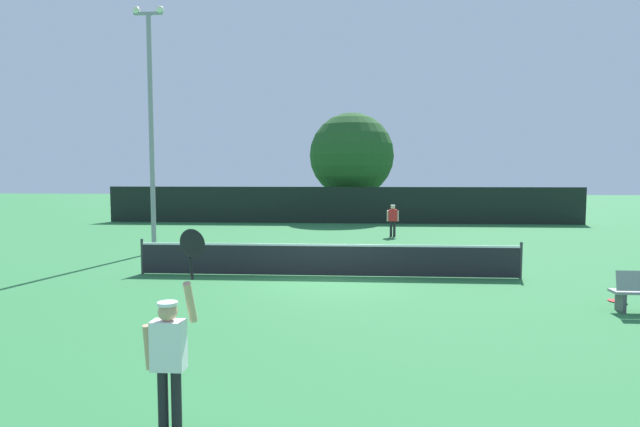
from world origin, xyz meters
TOP-DOWN VIEW (x-y plane):
  - ground_plane at (0.00, 0.00)m, footprint 120.00×120.00m
  - tennis_net at (0.00, 0.00)m, footprint 11.33×0.08m
  - perimeter_fence at (0.00, 16.43)m, footprint 29.05×0.12m
  - player_serving at (-1.32, -9.45)m, footprint 0.67×0.38m
  - player_receiving at (2.65, 9.73)m, footprint 0.57×0.23m
  - tennis_ball at (-1.17, 1.35)m, footprint 0.07×0.07m
  - spare_racket at (7.02, -2.62)m, footprint 0.28×0.52m
  - light_pole at (-6.88, 4.09)m, footprint 1.18×0.28m
  - large_tree at (0.61, 19.53)m, footprint 5.61×5.61m
  - parked_car_near at (-2.60, 23.45)m, footprint 1.96×4.23m
  - parked_car_mid at (1.69, 24.26)m, footprint 1.92×4.20m
  - parked_car_far at (6.83, 22.93)m, footprint 2.19×4.32m

SIDE VIEW (x-z plane):
  - ground_plane at x=0.00m, z-range 0.00..0.00m
  - spare_racket at x=7.02m, z-range 0.00..0.04m
  - tennis_ball at x=-1.17m, z-range 0.00..0.07m
  - tennis_net at x=0.00m, z-range -0.02..1.05m
  - parked_car_near at x=-2.60m, z-range -0.07..1.62m
  - parked_car_mid at x=1.69m, z-range -0.07..1.62m
  - parked_car_far at x=6.83m, z-range -0.07..1.62m
  - player_receiving at x=2.65m, z-range 0.16..1.71m
  - player_serving at x=-1.32m, z-range -0.16..2.25m
  - perimeter_fence at x=0.00m, z-range 0.00..2.23m
  - large_tree at x=0.61m, z-range 0.71..7.78m
  - light_pole at x=-6.88m, z-range 0.58..9.83m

